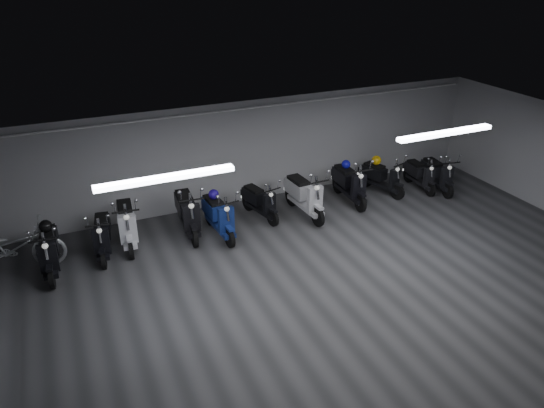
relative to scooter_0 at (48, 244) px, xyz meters
name	(u,v)px	position (x,y,z in m)	size (l,w,h in m)	color
floor	(340,299)	(5.15, -3.32, -0.69)	(14.00, 10.00, 0.01)	#323234
ceiling	(349,168)	(5.15, -3.32, 2.12)	(14.00, 10.00, 0.01)	gray
back_wall	(247,152)	(5.15, 1.69, 0.72)	(14.00, 0.01, 2.80)	#9C9C9E
fluor_strip_left	(166,178)	(2.15, -2.32, 2.06)	(2.40, 0.18, 0.08)	white
fluor_strip_right	(445,133)	(8.15, -2.32, 2.06)	(2.40, 0.18, 0.08)	white
conduit	(247,108)	(5.15, 1.60, 1.94)	(0.05, 0.05, 13.60)	white
scooter_0	(48,244)	(0.00, 0.00, 0.00)	(0.61, 1.84, 1.37)	black
scooter_1	(102,230)	(1.11, 0.28, -0.04)	(0.58, 1.74, 1.30)	black
scooter_2	(126,217)	(1.70, 0.53, 0.04)	(0.65, 1.94, 1.45)	silver
scooter_3	(187,206)	(3.13, 0.47, 0.05)	(0.66, 1.98, 1.48)	black
scooter_4	(218,210)	(3.78, 0.08, 0.01)	(0.62, 1.86, 1.39)	navy
scooter_5	(260,196)	(5.04, 0.53, -0.07)	(0.55, 1.64, 1.22)	black
scooter_6	(305,189)	(6.15, 0.21, 0.05)	(0.66, 1.98, 1.48)	silver
scooter_7	(350,178)	(7.64, 0.43, 0.03)	(0.64, 1.93, 1.44)	black
scooter_8	(382,172)	(8.79, 0.56, -0.04)	(0.57, 1.72, 1.28)	black
scooter_9	(421,170)	(9.97, 0.34, -0.09)	(0.53, 1.60, 1.19)	black
bicycle	(12,243)	(-0.70, 0.40, -0.01)	(0.73, 2.08, 1.34)	silver
scooter_10	(438,169)	(10.37, 0.09, -0.03)	(0.58, 1.75, 1.30)	black
helmet_0	(214,194)	(3.76, 0.34, 0.30)	(0.25, 0.25, 0.25)	#1D0C84
helmet_1	(346,164)	(7.66, 0.70, 0.33)	(0.24, 0.24, 0.24)	#0F0EA1
helmet_2	(376,160)	(8.72, 0.79, 0.24)	(0.27, 0.27, 0.27)	#D89E0C
helmet_3	(46,226)	(0.01, 0.25, 0.30)	(0.28, 0.28, 0.28)	black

